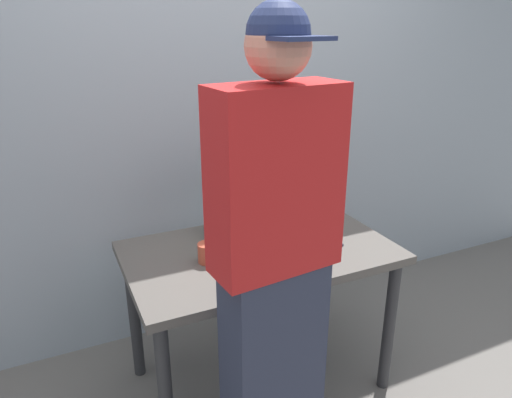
% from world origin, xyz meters
% --- Properties ---
extents(ground_plane, '(8.00, 8.00, 0.00)m').
position_xyz_m(ground_plane, '(0.00, 0.00, 0.00)').
color(ground_plane, slate).
rests_on(ground_plane, ground).
extents(desk, '(1.22, 0.73, 0.75)m').
position_xyz_m(desk, '(0.00, 0.00, 0.66)').
color(desk, '#56514C').
rests_on(desk, ground).
extents(laptop, '(0.36, 0.26, 0.23)m').
position_xyz_m(laptop, '(0.19, 0.02, 0.81)').
color(laptop, '#383D4C').
rests_on(laptop, desk).
extents(beer_bottle_brown, '(0.07, 0.07, 0.28)m').
position_xyz_m(beer_bottle_brown, '(-0.11, 0.29, 0.86)').
color(beer_bottle_brown, '#333333').
rests_on(beer_bottle_brown, desk).
extents(beer_bottle_dark, '(0.06, 0.06, 0.29)m').
position_xyz_m(beer_bottle_dark, '(-0.15, 0.21, 0.87)').
color(beer_bottle_dark, '#1E5123').
rests_on(beer_bottle_dark, desk).
extents(beer_bottle_amber, '(0.07, 0.07, 0.30)m').
position_xyz_m(beer_bottle_amber, '(-0.04, 0.17, 0.87)').
color(beer_bottle_amber, brown).
rests_on(beer_bottle_amber, desk).
extents(person_figure, '(0.44, 0.29, 1.81)m').
position_xyz_m(person_figure, '(-0.19, -0.52, 0.93)').
color(person_figure, '#2D3347').
rests_on(person_figure, ground).
extents(coffee_mug, '(0.12, 0.09, 0.09)m').
position_xyz_m(coffee_mug, '(-0.26, -0.02, 0.80)').
color(coffee_mug, '#BF4C33').
rests_on(coffee_mug, desk).
extents(back_wall, '(6.00, 0.10, 2.60)m').
position_xyz_m(back_wall, '(0.00, 0.68, 1.30)').
color(back_wall, '#99A3AD').
rests_on(back_wall, ground).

